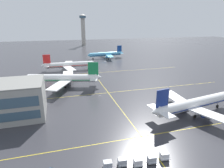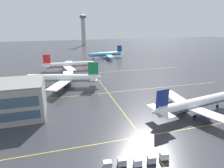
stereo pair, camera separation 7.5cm
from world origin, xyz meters
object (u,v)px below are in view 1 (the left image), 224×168
Objects in this scene: airliner_front_gate at (193,104)px; baggage_cart_row_fourth at (152,159)px; airliner_second_row at (63,78)px; baggage_cart_row_second at (122,162)px; baggage_cart_row_leftmost at (108,165)px; airliner_far_left_stand at (106,54)px; baggage_cart_row_fifth at (164,156)px; airliner_third_row at (69,65)px; baggage_cart_row_middle at (138,162)px; control_tower at (83,28)px.

airliner_front_gate is 12.88× the size of baggage_cart_row_fourth.
baggage_cart_row_second is at bearing -80.64° from airliner_second_row.
baggage_cart_row_fourth is (6.77, -1.05, 0.00)m from baggage_cart_row_second.
airliner_second_row is 61.53m from baggage_cart_row_leftmost.
airliner_far_left_stand reaches higher than baggage_cart_row_fifth.
airliner_third_row is 12.56× the size of baggage_cart_row_middle.
baggage_cart_row_middle is 0.07× the size of control_tower.
airliner_third_row is at bearing 115.70° from airliner_front_gate.
airliner_second_row is 13.75× the size of baggage_cart_row_leftmost.
baggage_cart_row_fourth is (3.38, -0.02, 0.00)m from baggage_cart_row_middle.
airliner_far_left_stand is 0.85× the size of control_tower.
control_tower is (-5.48, 99.04, 19.32)m from airliner_far_left_stand.
control_tower reaches higher than baggage_cart_row_fourth.
baggage_cart_row_second is at bearing 175.83° from baggage_cart_row_fifth.
airliner_front_gate is at bearing 33.06° from baggage_cart_row_middle.
airliner_front_gate is 0.92× the size of control_tower.
control_tower is (34.04, 168.33, 18.69)m from airliner_second_row.
airliner_far_left_stand is at bearing 60.30° from airliner_second_row.
airliner_second_row is 64.47m from baggage_cart_row_fourth.
airliner_far_left_stand is 11.88× the size of baggage_cart_row_fifth.
baggage_cart_row_leftmost and baggage_cart_row_fourth have the same top height.
baggage_cart_row_fifth is 0.07× the size of control_tower.
baggage_cart_row_fifth is 231.62m from control_tower.
baggage_cart_row_fourth is (10.15, -1.07, 0.00)m from baggage_cart_row_leftmost.
airliner_third_row reaches higher than baggage_cart_row_middle.
airliner_front_gate is 0.94× the size of airliner_second_row.
baggage_cart_row_middle and baggage_cart_row_fifth have the same top height.
airliner_front_gate is 12.88× the size of baggage_cart_row_fifth.
baggage_cart_row_fourth is at bearing -8.83° from baggage_cart_row_second.
airliner_third_row is 12.56× the size of baggage_cart_row_second.
airliner_front_gate is 12.88× the size of baggage_cart_row_leftmost.
airliner_far_left_stand is 133.70m from baggage_cart_row_second.
baggage_cart_row_middle is (8.29, -94.90, -2.77)m from airliner_third_row.
baggage_cart_row_fifth is (10.15, -0.74, 0.00)m from baggage_cart_row_second.
baggage_cart_row_middle is at bearing -101.22° from airliner_far_left_stand.
airliner_third_row is at bearing -133.25° from airliner_far_left_stand.
baggage_cart_row_leftmost is at bearing 176.81° from baggage_cart_row_fifth.
airliner_third_row is 139.91m from control_tower.
baggage_cart_row_middle is at bearing -146.94° from airliner_front_gate.
baggage_cart_row_fifth is at bearing 5.26° from baggage_cart_row_fourth.
airliner_third_row is (-36.76, 76.38, -0.09)m from airliner_front_gate.
airliner_third_row is 95.84m from baggage_cart_row_fifth.
baggage_cart_row_second is (10.07, -61.10, -3.18)m from airliner_second_row.
baggage_cart_row_middle is at bearing -177.54° from baggage_cart_row_fifth.
airliner_second_row is at bearing 102.22° from baggage_cart_row_middle.
baggage_cart_row_second and baggage_cart_row_middle have the same top height.
baggage_cart_row_fourth is at bearing -74.84° from airliner_second_row.
baggage_cart_row_middle is 232.41m from control_tower.
airliner_front_gate is 31.32m from baggage_cart_row_fourth.
baggage_cart_row_leftmost and baggage_cart_row_second have the same top height.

